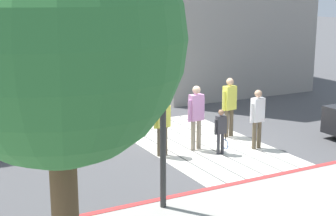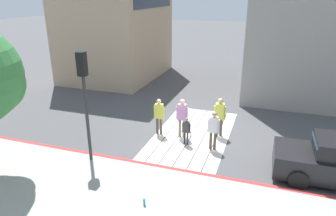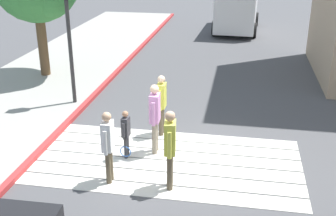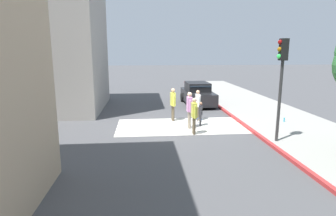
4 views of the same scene
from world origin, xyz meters
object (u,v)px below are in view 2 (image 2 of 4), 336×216
Objects in this scene: pedestrian_adult_side at (220,114)px; pedestrian_adult_trailing at (213,128)px; pedestrian_adult_lead at (159,114)px; pedestrian_teen_behind at (182,115)px; traffic_light_corner at (84,86)px; pedestrian_child_with_racket at (187,130)px; water_bottle at (144,202)px.

pedestrian_adult_trailing is at bearing 179.61° from pedestrian_adult_side.
pedestrian_teen_behind reaches higher than pedestrian_adult_lead.
pedestrian_teen_behind reaches higher than pedestrian_adult_trailing.
traffic_light_corner reaches higher than pedestrian_child_with_racket.
pedestrian_adult_lead reaches higher than pedestrian_adult_trailing.
traffic_light_corner is 2.36× the size of pedestrian_adult_side.
water_bottle is 4.60m from pedestrian_adult_trailing.
pedestrian_teen_behind is at bearing -87.82° from pedestrian_adult_lead.
pedestrian_adult_lead is at bearing -27.25° from traffic_light_corner.
pedestrian_adult_lead is 1.60m from pedestrian_child_with_racket.
pedestrian_adult_trailing is at bearing -15.48° from water_bottle.
pedestrian_child_with_racket reaches higher than water_bottle.
water_bottle is 4.47m from pedestrian_child_with_racket.
pedestrian_child_with_racket is (-1.29, 1.15, -0.36)m from pedestrian_adult_side.
traffic_light_corner is at bearing 120.32° from pedestrian_adult_trailing.
water_bottle is at bearing 167.99° from pedestrian_adult_side.
pedestrian_teen_behind reaches higher than water_bottle.
water_bottle is 0.12× the size of pedestrian_teen_behind.
pedestrian_adult_trailing is at bearing -104.49° from pedestrian_adult_lead.
pedestrian_adult_trailing is 1.70m from pedestrian_teen_behind.
pedestrian_adult_side is at bearing -12.01° from water_bottle.
pedestrian_adult_trailing reaches higher than pedestrian_child_with_racket.
pedestrian_child_with_racket is (0.07, 1.15, -0.28)m from pedestrian_adult_trailing.
pedestrian_adult_side is 1.46× the size of pedestrian_child_with_racket.
pedestrian_adult_lead is at bearing 15.43° from water_bottle.
traffic_light_corner is 3.43× the size of pedestrian_child_with_racket.
pedestrian_adult_side is (5.73, -1.22, 0.82)m from water_bottle.
pedestrian_adult_trailing is 0.93× the size of pedestrian_teen_behind.
traffic_light_corner is 2.53× the size of pedestrian_adult_trailing.
pedestrian_adult_side reaches higher than water_bottle.
pedestrian_adult_side is at bearing -41.88° from pedestrian_child_with_racket.
pedestrian_teen_behind is (0.71, 1.54, 0.08)m from pedestrian_adult_trailing.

